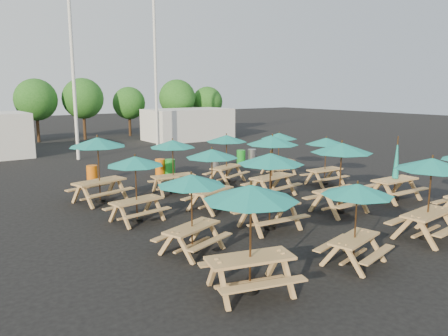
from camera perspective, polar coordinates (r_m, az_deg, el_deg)
ground at (r=17.01m, az=2.99°, el=-4.39°), size 120.00×120.00×0.00m
picnic_unit_0 at (r=9.11m, az=3.53°, el=-4.14°), size 2.51×2.51×2.40m
picnic_unit_1 at (r=11.44m, az=-4.28°, el=-2.23°), size 2.30×2.30×2.15m
picnic_unit_2 at (r=14.39m, az=-11.51°, el=0.36°), size 2.11×2.11×2.19m
picnic_unit_3 at (r=17.19m, az=-16.18°, el=2.76°), size 2.57×2.57×2.53m
picnic_unit_4 at (r=11.12m, az=16.99°, el=-3.36°), size 2.09×2.09×2.08m
picnic_unit_5 at (r=13.37m, az=6.10°, el=0.59°), size 2.25×2.25×2.42m
picnic_unit_6 at (r=15.50m, az=-1.59°, el=1.40°), size 2.37×2.37×2.23m
picnic_unit_7 at (r=18.16m, az=-6.73°, el=2.71°), size 2.13×2.13×2.25m
picnic_unit_8 at (r=13.71m, az=25.49°, el=-0.14°), size 2.18×2.18×2.42m
picnic_unit_9 at (r=15.61m, az=15.10°, el=1.99°), size 2.16×2.16×2.51m
picnic_unit_10 at (r=17.57m, az=6.34°, el=3.10°), size 2.36×2.36×2.48m
picnic_unit_11 at (r=20.11m, az=0.33°, el=3.49°), size 2.41×2.41×2.23m
picnic_unit_13 at (r=18.28m, az=21.49°, el=-0.73°), size 2.05×1.81×2.53m
picnic_unit_14 at (r=20.13m, az=13.18°, el=3.05°), size 1.91×1.91×2.16m
picnic_unit_15 at (r=22.14m, az=7.19°, el=3.84°), size 2.01×2.01×2.14m
waste_bin_0 at (r=21.22m, az=-16.84°, el=-0.75°), size 0.50×0.50×0.80m
waste_bin_1 at (r=22.36m, az=-8.35°, el=0.15°), size 0.50×0.50×0.80m
waste_bin_2 at (r=22.24m, az=-7.06°, el=0.13°), size 0.50×0.50×0.80m
waste_bin_3 at (r=23.74m, az=-1.13°, el=0.85°), size 0.50×0.50×0.80m
waste_bin_4 at (r=25.34m, az=2.24°, el=1.46°), size 0.50×0.50×0.80m
waste_bin_5 at (r=25.73m, az=3.67°, el=1.58°), size 0.50×0.50×0.80m
mast_0 at (r=28.08m, az=-19.19°, el=13.24°), size 0.20×0.20×12.00m
mast_1 at (r=32.42m, az=-8.96°, el=13.23°), size 0.20×0.20×12.00m
event_tent_1 at (r=37.33m, az=-4.71°, el=5.71°), size 7.00×4.00×2.60m
tree_3 at (r=38.46m, az=-23.38°, el=8.18°), size 3.36×3.36×5.09m
tree_4 at (r=39.00m, az=-17.95°, el=8.63°), size 3.41×3.41×5.17m
tree_5 at (r=40.97m, az=-12.30°, el=8.27°), size 2.94×2.94×4.45m
tree_6 at (r=41.19m, az=-6.14°, el=9.09°), size 3.38×3.38×5.13m
tree_7 at (r=43.02m, az=-2.19°, el=8.62°), size 2.95×2.95×4.48m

